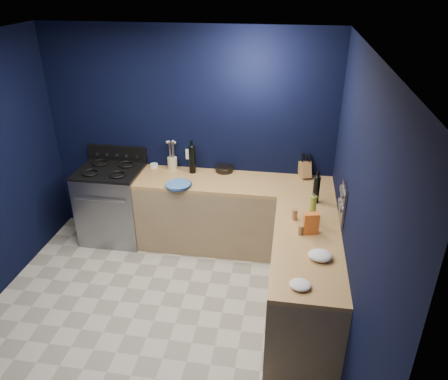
% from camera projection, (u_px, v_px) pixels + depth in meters
% --- Properties ---
extents(floor, '(3.50, 3.50, 0.02)m').
position_uv_depth(floor, '(154.00, 322.00, 4.28)').
color(floor, beige).
rests_on(floor, ground).
extents(ceiling, '(3.50, 3.50, 0.02)m').
position_uv_depth(ceiling, '(127.00, 48.00, 3.09)').
color(ceiling, silver).
rests_on(ceiling, ground).
extents(wall_back, '(3.50, 0.02, 2.60)m').
position_uv_depth(wall_back, '(189.00, 137.00, 5.23)').
color(wall_back, black).
rests_on(wall_back, ground).
extents(wall_right, '(0.02, 3.50, 2.60)m').
position_uv_depth(wall_right, '(354.00, 224.00, 3.44)').
color(wall_right, black).
rests_on(wall_right, ground).
extents(wall_front, '(3.50, 0.02, 2.60)m').
position_uv_depth(wall_front, '(28.00, 378.00, 2.14)').
color(wall_front, black).
rests_on(wall_front, ground).
extents(cab_back, '(2.30, 0.63, 0.86)m').
position_uv_depth(cab_back, '(234.00, 216.00, 5.26)').
color(cab_back, '#977C57').
rests_on(cab_back, floor).
extents(top_back, '(2.30, 0.63, 0.04)m').
position_uv_depth(top_back, '(234.00, 183.00, 5.06)').
color(top_back, olive).
rests_on(top_back, cab_back).
extents(cab_right, '(0.63, 1.67, 0.86)m').
position_uv_depth(cab_right, '(303.00, 283.00, 4.13)').
color(cab_right, '#977C57').
rests_on(cab_right, floor).
extents(top_right, '(0.63, 1.67, 0.04)m').
position_uv_depth(top_right, '(308.00, 244.00, 3.93)').
color(top_right, olive).
rests_on(top_right, cab_right).
extents(gas_range, '(0.76, 0.66, 0.92)m').
position_uv_depth(gas_range, '(114.00, 205.00, 5.45)').
color(gas_range, gray).
rests_on(gas_range, floor).
extents(oven_door, '(0.59, 0.02, 0.42)m').
position_uv_depth(oven_door, '(104.00, 218.00, 5.17)').
color(oven_door, black).
rests_on(oven_door, gas_range).
extents(cooktop, '(0.76, 0.66, 0.03)m').
position_uv_depth(cooktop, '(109.00, 171.00, 5.23)').
color(cooktop, black).
rests_on(cooktop, gas_range).
extents(backguard, '(0.76, 0.06, 0.20)m').
position_uv_depth(backguard, '(117.00, 153.00, 5.45)').
color(backguard, black).
rests_on(backguard, gas_range).
extents(spice_panel, '(0.02, 0.28, 0.38)m').
position_uv_depth(spice_panel, '(343.00, 204.00, 3.98)').
color(spice_panel, gray).
rests_on(spice_panel, wall_right).
extents(wall_outlet, '(0.09, 0.02, 0.13)m').
position_uv_depth(wall_outlet, '(189.00, 154.00, 5.31)').
color(wall_outlet, white).
rests_on(wall_outlet, wall_back).
extents(plate_stack, '(0.36, 0.36, 0.04)m').
position_uv_depth(plate_stack, '(178.00, 185.00, 4.92)').
color(plate_stack, '#3257A5').
rests_on(plate_stack, top_back).
extents(ramekin, '(0.10, 0.10, 0.04)m').
position_uv_depth(ramekin, '(154.00, 165.00, 5.41)').
color(ramekin, white).
rests_on(ramekin, top_back).
extents(utensil_crock, '(0.14, 0.14, 0.15)m').
position_uv_depth(utensil_crock, '(172.00, 163.00, 5.34)').
color(utensil_crock, beige).
rests_on(utensil_crock, top_back).
extents(wine_bottle_back, '(0.10, 0.10, 0.33)m').
position_uv_depth(wine_bottle_back, '(192.00, 160.00, 5.19)').
color(wine_bottle_back, black).
rests_on(wine_bottle_back, top_back).
extents(lemon_basket, '(0.27, 0.27, 0.08)m').
position_uv_depth(lemon_basket, '(224.00, 168.00, 5.27)').
color(lemon_basket, black).
rests_on(lemon_basket, top_back).
extents(knife_block, '(0.18, 0.25, 0.24)m').
position_uv_depth(knife_block, '(305.00, 169.00, 5.11)').
color(knife_block, olive).
rests_on(knife_block, top_back).
extents(wine_bottle_right, '(0.09, 0.09, 0.29)m').
position_uv_depth(wine_bottle_right, '(316.00, 190.00, 4.52)').
color(wine_bottle_right, black).
rests_on(wine_bottle_right, top_right).
extents(oil_bottle, '(0.08, 0.08, 0.28)m').
position_uv_depth(oil_bottle, '(313.00, 209.00, 4.18)').
color(oil_bottle, olive).
rests_on(oil_bottle, top_right).
extents(spice_jar_near, '(0.06, 0.06, 0.11)m').
position_uv_depth(spice_jar_near, '(295.00, 215.00, 4.25)').
color(spice_jar_near, olive).
rests_on(spice_jar_near, top_right).
extents(spice_jar_far, '(0.06, 0.06, 0.09)m').
position_uv_depth(spice_jar_far, '(301.00, 230.00, 4.01)').
color(spice_jar_far, olive).
rests_on(spice_jar_far, top_right).
extents(crouton_bag, '(0.16, 0.10, 0.21)m').
position_uv_depth(crouton_bag, '(311.00, 223.00, 4.00)').
color(crouton_bag, red).
rests_on(crouton_bag, top_right).
extents(towel_front, '(0.25, 0.23, 0.07)m').
position_uv_depth(towel_front, '(320.00, 255.00, 3.67)').
color(towel_front, white).
rests_on(towel_front, top_right).
extents(towel_end, '(0.18, 0.16, 0.05)m').
position_uv_depth(towel_end, '(300.00, 285.00, 3.34)').
color(towel_end, white).
rests_on(towel_end, top_right).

